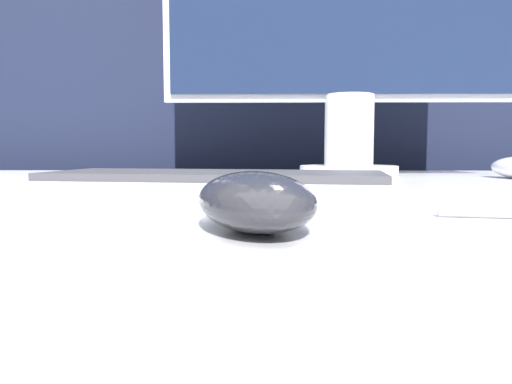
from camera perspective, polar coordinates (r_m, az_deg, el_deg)
name	(u,v)px	position (r m, az deg, el deg)	size (l,w,h in m)	color
partition_panel	(258,195)	(1.26, 0.24, -0.37)	(5.00, 0.03, 1.34)	black
computer_mouse_near	(255,200)	(0.30, -0.12, -0.97)	(0.09, 0.14, 0.03)	#232328
keyboard	(216,183)	(0.54, -4.60, 1.01)	(0.39, 0.20, 0.02)	silver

